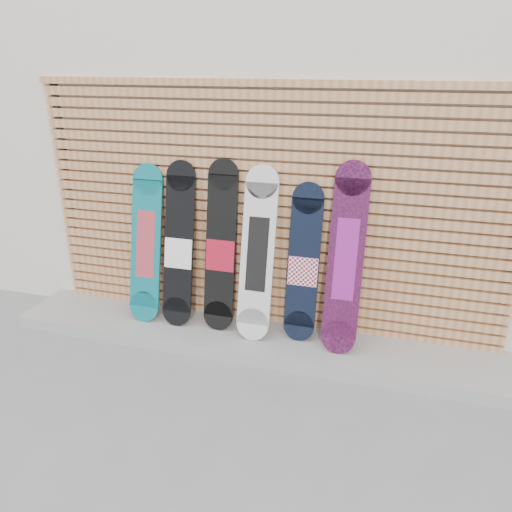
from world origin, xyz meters
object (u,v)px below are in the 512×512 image
object	(u,v)px
snowboard_4	(303,265)
snowboard_3	(257,254)
snowboard_0	(146,244)
snowboard_1	(179,246)
snowboard_2	(221,248)
snowboard_5	(346,259)

from	to	relation	value
snowboard_4	snowboard_3	bearing A→B (deg)	-172.48
snowboard_0	snowboard_1	xyz separation A→B (m)	(0.33, 0.00, 0.01)
snowboard_0	snowboard_3	size ratio (longest dim) A/B	0.97
snowboard_2	snowboard_4	size ratio (longest dim) A/B	1.11
snowboard_1	snowboard_4	bearing A→B (deg)	1.53
snowboard_5	snowboard_2	bearing A→B (deg)	177.83
snowboard_0	snowboard_5	size ratio (longest dim) A/B	0.92
snowboard_2	snowboard_3	xyz separation A→B (m)	(0.35, -0.04, -0.01)
snowboard_0	snowboard_2	xyz separation A→B (m)	(0.73, 0.02, 0.03)
snowboard_0	snowboard_3	bearing A→B (deg)	-0.98
snowboard_4	snowboard_5	size ratio (longest dim) A/B	0.87
snowboard_5	snowboard_3	bearing A→B (deg)	179.83
snowboard_2	snowboard_5	size ratio (longest dim) A/B	0.97
snowboard_1	snowboard_3	world-z (taller)	snowboard_3
snowboard_4	snowboard_5	bearing A→B (deg)	-8.63
snowboard_2	snowboard_4	world-z (taller)	snowboard_2
snowboard_0	snowboard_5	world-z (taller)	snowboard_5
snowboard_4	snowboard_5	world-z (taller)	snowboard_5
snowboard_3	snowboard_0	bearing A→B (deg)	179.02
snowboard_0	snowboard_4	world-z (taller)	snowboard_0
snowboard_1	snowboard_5	size ratio (longest dim) A/B	0.95
snowboard_0	snowboard_4	distance (m)	1.48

